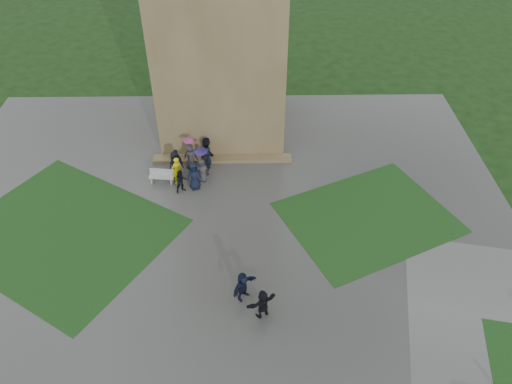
{
  "coord_description": "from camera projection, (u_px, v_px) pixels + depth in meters",
  "views": [
    {
      "loc": [
        1.81,
        -15.62,
        19.53
      ],
      "look_at": [
        2.13,
        5.94,
        1.2
      ],
      "focal_mm": 35.0,
      "sensor_mm": 36.0,
      "label": 1
    }
  ],
  "objects": [
    {
      "name": "lawn_inset_left",
      "position": [
        64.0,
        233.0,
        27.46
      ],
      "size": [
        14.1,
        13.46,
        0.01
      ],
      "primitive_type": "cube",
      "rotation": [
        0.0,
        0.0,
        -0.56
      ],
      "color": "#143613",
      "rests_on": "plaza"
    },
    {
      "name": "plaza",
      "position": [
        216.0,
        258.0,
        26.04
      ],
      "size": [
        34.0,
        34.0,
        0.02
      ],
      "primitive_type": "cube",
      "color": "#3A3A37",
      "rests_on": "ground"
    },
    {
      "name": "tower_plinth",
      "position": [
        222.0,
        159.0,
        32.52
      ],
      "size": [
        9.0,
        0.8,
        0.22
      ],
      "primitive_type": "cube",
      "color": "brown",
      "rests_on": "plaza"
    },
    {
      "name": "visitor_cluster",
      "position": [
        193.0,
        161.0,
        30.81
      ],
      "size": [
        2.95,
        4.21,
        2.46
      ],
      "color": "black",
      "rests_on": "plaza"
    },
    {
      "name": "pedestrian_near",
      "position": [
        263.0,
        304.0,
        22.82
      ],
      "size": [
        1.6,
        1.23,
        1.65
      ],
      "primitive_type": "imported",
      "rotation": [
        0.0,
        0.0,
        3.66
      ],
      "color": "black",
      "rests_on": "plaza"
    },
    {
      "name": "bench",
      "position": [
        162.0,
        176.0,
        30.57
      ],
      "size": [
        1.57,
        0.65,
        0.89
      ],
      "rotation": [
        0.0,
        0.0,
        -0.11
      ],
      "color": "#A9A9A4",
      "rests_on": "plaza"
    },
    {
      "name": "pedestrian_mid",
      "position": [
        243.0,
        286.0,
        23.6
      ],
      "size": [
        1.43,
        1.52,
        1.66
      ],
      "primitive_type": "imported",
      "rotation": [
        0.0,
        0.0,
        0.85
      ],
      "color": "black",
      "rests_on": "plaza"
    },
    {
      "name": "ground",
      "position": [
        215.0,
        289.0,
        24.52
      ],
      "size": [
        120.0,
        120.0,
        0.0
      ],
      "primitive_type": "plane",
      "color": "black"
    },
    {
      "name": "lawn_inset_right",
      "position": [
        368.0,
        217.0,
        28.41
      ],
      "size": [
        11.12,
        10.15,
        0.01
      ],
      "primitive_type": "cube",
      "rotation": [
        0.0,
        0.0,
        0.44
      ],
      "color": "#143613",
      "rests_on": "plaza"
    }
  ]
}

